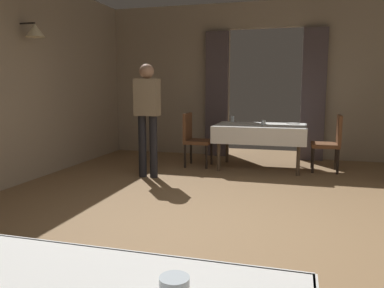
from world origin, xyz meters
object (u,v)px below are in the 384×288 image
object	(u,v)px
dining_table_mid	(260,130)
chair_mid_right	(331,140)
person_waiter_by_doorway	(147,111)
glass_mid_b	(263,122)
glass_mid_a	(233,119)
chair_mid_left	(194,137)
plate_mid_c	(293,123)

from	to	relation	value
dining_table_mid	chair_mid_right	xyz separation A→B (m)	(1.14, 0.07, -0.15)
chair_mid_right	person_waiter_by_doorway	distance (m)	3.01
chair_mid_right	glass_mid_b	xyz separation A→B (m)	(-1.09, -0.08, 0.28)
chair_mid_right	glass_mid_a	distance (m)	1.72
glass_mid_a	glass_mid_b	distance (m)	0.68
glass_mid_b	person_waiter_by_doorway	distance (m)	1.98
glass_mid_b	person_waiter_by_doorway	world-z (taller)	person_waiter_by_doorway
glass_mid_a	person_waiter_by_doorway	distance (m)	1.80
chair_mid_right	chair_mid_left	bearing A→B (deg)	-175.85
person_waiter_by_doorway	glass_mid_b	bearing A→B (deg)	33.47
dining_table_mid	plate_mid_c	bearing A→B (deg)	31.93
chair_mid_right	dining_table_mid	bearing A→B (deg)	-176.49
chair_mid_left	person_waiter_by_doorway	distance (m)	1.21
chair_mid_left	chair_mid_right	distance (m)	2.28
glass_mid_a	plate_mid_c	world-z (taller)	glass_mid_a
person_waiter_by_doorway	chair_mid_right	bearing A→B (deg)	23.12
plate_mid_c	person_waiter_by_doorway	world-z (taller)	person_waiter_by_doorway
dining_table_mid	glass_mid_a	world-z (taller)	glass_mid_a
dining_table_mid	chair_mid_right	size ratio (longest dim) A/B	1.61
dining_table_mid	chair_mid_left	xyz separation A→B (m)	(-1.14, -0.10, -0.15)
chair_mid_left	chair_mid_right	bearing A→B (deg)	4.15
glass_mid_a	glass_mid_b	bearing A→B (deg)	-31.46
plate_mid_c	chair_mid_right	bearing A→B (deg)	-22.70
chair_mid_left	chair_mid_right	size ratio (longest dim) A/B	1.00
dining_table_mid	person_waiter_by_doorway	size ratio (longest dim) A/B	0.87
dining_table_mid	person_waiter_by_doorway	distance (m)	1.97
chair_mid_left	person_waiter_by_doorway	size ratio (longest dim) A/B	0.54
chair_mid_left	chair_mid_right	xyz separation A→B (m)	(2.27, 0.16, 0.00)
chair_mid_left	glass_mid_a	xyz separation A→B (m)	(0.60, 0.44, 0.29)
plate_mid_c	person_waiter_by_doorway	distance (m)	2.56
plate_mid_c	chair_mid_left	bearing A→B (deg)	-165.75
plate_mid_c	person_waiter_by_doorway	xyz separation A→B (m)	(-2.12, -1.42, 0.27)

